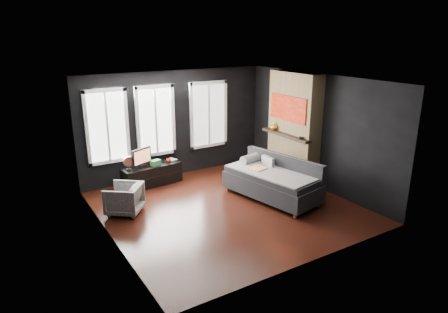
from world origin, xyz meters
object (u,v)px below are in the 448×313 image
armchair (124,197)px  mug (169,160)px  monitor (142,156)px  sofa (272,179)px  mantel_vase (274,126)px  media_console (152,175)px  book (169,156)px

armchair → mug: size_ratio=5.73×
monitor → mug: bearing=-24.5°
sofa → armchair: 3.21m
mug → mantel_vase: (2.45, -1.05, 0.77)m
media_console → book: bearing=6.9°
sofa → book: size_ratio=9.37×
mug → book: size_ratio=0.51×
media_console → mug: mug is taller
book → armchair: bearing=-140.7°
sofa → media_console: 2.96m
armchair → monitor: 1.54m
armchair → media_console: size_ratio=0.47×
mug → monitor: bearing=179.5°
mantel_vase → media_console: bearing=160.2°
mug → book: (0.07, 0.12, 0.06)m
sofa → book: bearing=110.2°
monitor → armchair: bearing=-149.4°
sofa → mug: 2.67m
monitor → mantel_vase: bearing=-42.6°
media_console → book: 0.66m
armchair → monitor: size_ratio=1.16×
armchair → mug: armchair is taller
mug → book: bearing=59.0°
media_console → mug: (0.46, 0.00, 0.31)m
sofa → monitor: 3.13m
mantel_vase → book: bearing=153.7°
armchair → mantel_vase: (4.00, 0.15, 0.99)m
armchair → mug: bearing=166.5°
armchair → media_console: (1.09, 1.20, -0.09)m
book → mug: bearing=-121.0°
monitor → mug: monitor is taller
mug → media_console: bearing=-179.5°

